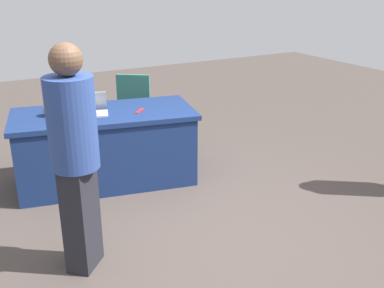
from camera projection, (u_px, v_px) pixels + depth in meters
name	position (u px, v px, depth m)	size (l,w,h in m)	color
ground_plane	(207.00, 243.00, 3.78)	(14.40, 14.40, 0.00)	#4C423D
table_foreground	(106.00, 147.00, 4.80)	(2.00, 1.23, 0.77)	navy
chair_tucked_left	(136.00, 104.00, 5.81)	(0.61, 0.61, 0.95)	#9E9993
person_attendee_standing	(75.00, 151.00, 3.17)	(0.48, 0.48, 1.70)	#26262D
laptop_silver	(92.00, 110.00, 4.59)	(0.39, 0.37, 0.21)	silver
yarn_ball	(49.00, 109.00, 4.51)	(0.14, 0.14, 0.14)	gray
scissors_red	(140.00, 111.00, 4.69)	(0.18, 0.04, 0.01)	red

